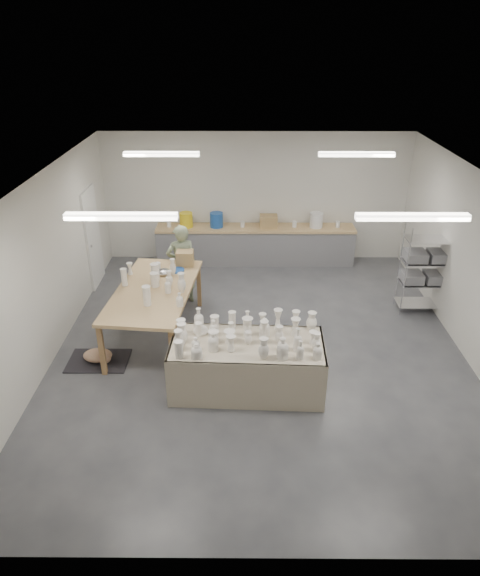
{
  "coord_description": "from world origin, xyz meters",
  "views": [
    {
      "loc": [
        -0.29,
        -7.54,
        5.03
      ],
      "look_at": [
        -0.34,
        0.26,
        1.05
      ],
      "focal_mm": 32.0,
      "sensor_mm": 36.0,
      "label": 1
    }
  ],
  "objects_px": {
    "drying_table": "(247,363)",
    "potter": "(182,264)",
    "red_stool": "(184,283)",
    "work_table": "(158,287)"
  },
  "relations": [
    {
      "from": "drying_table",
      "to": "work_table",
      "type": "distance_m",
      "value": 2.28
    },
    {
      "from": "work_table",
      "to": "potter",
      "type": "distance_m",
      "value": 1.27
    },
    {
      "from": "potter",
      "to": "red_stool",
      "type": "bearing_deg",
      "value": -107.76
    },
    {
      "from": "work_table",
      "to": "drying_table",
      "type": "bearing_deg",
      "value": -40.02
    },
    {
      "from": "work_table",
      "to": "red_stool",
      "type": "bearing_deg",
      "value": 85.05
    },
    {
      "from": "drying_table",
      "to": "potter",
      "type": "height_order",
      "value": "potter"
    },
    {
      "from": "work_table",
      "to": "red_stool",
      "type": "height_order",
      "value": "work_table"
    },
    {
      "from": "drying_table",
      "to": "work_table",
      "type": "relative_size",
      "value": 0.88
    },
    {
      "from": "work_table",
      "to": "red_stool",
      "type": "xyz_separation_m",
      "value": [
        0.28,
        1.51,
        -0.66
      ]
    },
    {
      "from": "red_stool",
      "to": "potter",
      "type": "bearing_deg",
      "value": -90.0
    }
  ]
}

